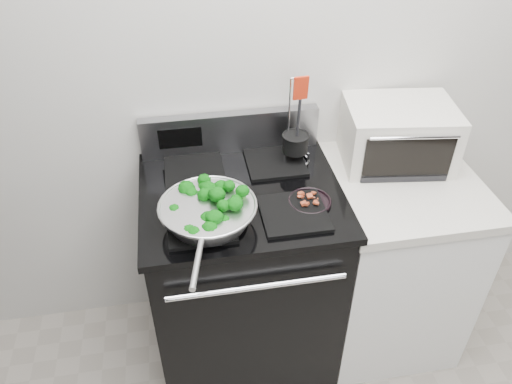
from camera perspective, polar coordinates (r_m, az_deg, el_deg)
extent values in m
cube|color=silver|center=(2.09, 5.09, 15.37)|extent=(4.00, 0.02, 2.70)
cube|color=black|center=(2.28, -1.48, -9.77)|extent=(0.76, 0.66, 0.92)
cube|color=black|center=(1.96, -1.70, -0.32)|extent=(0.79, 0.69, 0.03)
cube|color=#99999E|center=(2.15, -2.97, 6.84)|extent=(0.76, 0.05, 0.18)
cube|color=black|center=(1.80, -6.26, -3.62)|extent=(0.24, 0.24, 0.01)
cube|color=black|center=(1.84, 4.34, -2.42)|extent=(0.24, 0.24, 0.01)
cube|color=black|center=(2.07, -7.08, 2.52)|extent=(0.24, 0.24, 0.01)
cube|color=black|center=(2.10, 2.19, 3.46)|extent=(0.24, 0.24, 0.01)
cube|color=white|center=(2.45, 14.70, -7.74)|extent=(0.60, 0.66, 0.88)
cube|color=beige|center=(2.16, 16.59, 0.90)|extent=(0.62, 0.68, 0.04)
torus|color=silver|center=(1.76, -5.56, -1.51)|extent=(0.35, 0.35, 0.01)
cylinder|color=silver|center=(1.56, -6.75, -8.11)|extent=(0.06, 0.21, 0.02)
cylinder|color=black|center=(1.90, 6.14, -1.14)|extent=(0.16, 0.16, 0.01)
cylinder|color=black|center=(2.08, 4.52, 5.59)|extent=(0.11, 0.11, 0.07)
cylinder|color=black|center=(2.03, 4.64, 7.73)|extent=(0.01, 0.01, 0.23)
cube|color=red|center=(1.95, 4.88, 11.90)|extent=(0.06, 0.01, 0.10)
cube|color=beige|center=(2.20, 15.85, 6.43)|extent=(0.48, 0.39, 0.26)
cube|color=black|center=(2.08, 17.59, 3.75)|extent=(0.35, 0.06, 0.18)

